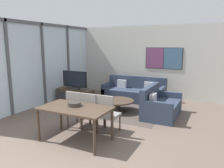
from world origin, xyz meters
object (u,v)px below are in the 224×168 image
object	(u,v)px
tv_console	(75,95)
television	(75,80)
sofa_side	(159,106)
coffee_table	(117,103)
dining_chair_right	(107,112)
dining_chair_left	(77,108)
sofa_main	(134,93)
dining_table	(75,111)
dining_chair_centre	(91,110)
fruit_bowl	(74,104)

from	to	relation	value
tv_console	television	bearing A→B (deg)	90.00
sofa_side	coffee_table	size ratio (longest dim) A/B	1.45
sofa_side	dining_chair_right	distance (m)	1.98
television	tv_console	bearing A→B (deg)	-90.00
tv_console	dining_chair_left	bearing A→B (deg)	-53.26
television	dining_chair_left	world-z (taller)	television
sofa_main	dining_table	xyz separation A→B (m)	(0.08, -3.86, 0.39)
sofa_main	sofa_side	xyz separation A→B (m)	(1.29, -1.38, -0.00)
dining_chair_centre	sofa_side	bearing A→B (deg)	56.35
sofa_side	television	bearing A→B (deg)	86.96
tv_console	fruit_bowl	world-z (taller)	fruit_bowl
tv_console	sofa_main	world-z (taller)	sofa_main
dining_chair_left	dining_chair_right	xyz separation A→B (m)	(0.87, 0.01, 0.00)
sofa_side	dining_chair_right	bearing A→B (deg)	156.70
sofa_main	dining_table	world-z (taller)	sofa_main
dining_table	dining_chair_centre	bearing A→B (deg)	90.00
television	coffee_table	bearing A→B (deg)	-9.05
television	sofa_side	world-z (taller)	television
dining_chair_centre	dining_table	bearing A→B (deg)	-90.00
sofa_side	coffee_table	bearing A→B (deg)	95.57
sofa_side	dining_chair_centre	size ratio (longest dim) A/B	1.60
coffee_table	fruit_bowl	size ratio (longest dim) A/B	3.53
dining_chair_right	dining_chair_centre	bearing A→B (deg)	-178.50
sofa_main	dining_chair_right	distance (m)	3.24
sofa_main	fruit_bowl	distance (m)	3.82
television	fruit_bowl	distance (m)	3.16
dining_table	fruit_bowl	distance (m)	0.17
dining_chair_left	dining_chair_centre	distance (m)	0.43
coffee_table	dining_chair_right	size ratio (longest dim) A/B	1.10
tv_console	dining_table	xyz separation A→B (m)	(1.91, -2.65, 0.43)
coffee_table	dining_table	xyz separation A→B (m)	(0.08, -2.36, 0.41)
coffee_table	tv_console	bearing A→B (deg)	170.97
sofa_side	dining_chair_centre	distance (m)	2.20
sofa_main	fruit_bowl	xyz separation A→B (m)	(0.01, -3.78, 0.52)
dining_table	television	bearing A→B (deg)	125.85
coffee_table	dining_chair_left	bearing A→B (deg)	-101.76
dining_chair_left	sofa_side	bearing A→B (deg)	47.85
coffee_table	dining_chair_right	world-z (taller)	dining_chair_right
dining_table	fruit_bowl	bearing A→B (deg)	132.05
television	dining_chair_centre	world-z (taller)	television
tv_console	coffee_table	bearing A→B (deg)	-9.03
dining_table	dining_chair_right	bearing A→B (deg)	57.17
tv_console	dining_table	size ratio (longest dim) A/B	0.90
dining_chair_left	fruit_bowl	distance (m)	0.75
coffee_table	dining_chair_centre	xyz separation A→B (m)	(0.08, -1.70, 0.25)
coffee_table	dining_chair_left	xyz separation A→B (m)	(-0.35, -1.69, 0.25)
sofa_side	dining_table	xyz separation A→B (m)	(-1.21, -2.48, 0.39)
coffee_table	dining_chair_left	world-z (taller)	dining_chair_left
dining_chair_right	sofa_main	bearing A→B (deg)	99.15
sofa_main	coffee_table	xyz separation A→B (m)	(-0.00, -1.51, -0.02)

